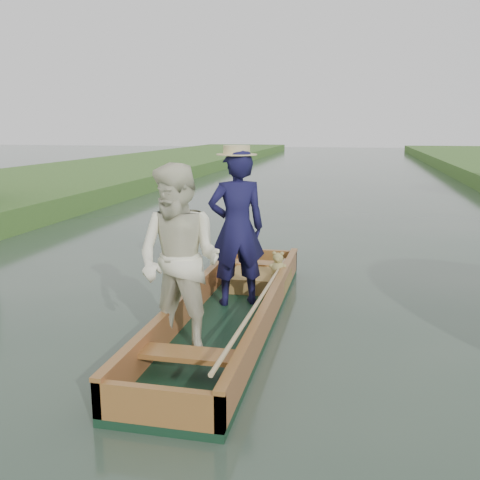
# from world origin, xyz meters

# --- Properties ---
(ground) EXTENTS (120.00, 120.00, 0.00)m
(ground) POSITION_xyz_m (0.00, 0.00, 0.00)
(ground) COLOR #283D30
(ground) RESTS_ON ground
(trees_far) EXTENTS (22.01, 9.37, 4.39)m
(trees_far) POSITION_xyz_m (0.14, 7.30, 2.52)
(trees_far) COLOR #47331E
(trees_far) RESTS_ON ground
(punt) EXTENTS (1.39, 5.00, 2.15)m
(punt) POSITION_xyz_m (-0.12, -0.25, 0.80)
(punt) COLOR black
(punt) RESTS_ON ground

